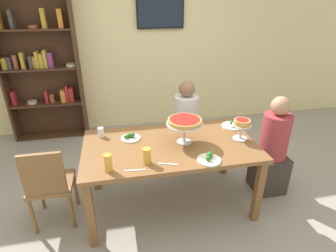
# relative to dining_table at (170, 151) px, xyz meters

# --- Properties ---
(ground_plane) EXTENTS (12.00, 12.00, 0.00)m
(ground_plane) POSITION_rel_dining_table_xyz_m (0.00, 0.00, -0.66)
(ground_plane) COLOR gray
(rear_partition) EXTENTS (8.00, 0.12, 2.80)m
(rear_partition) POSITION_rel_dining_table_xyz_m (0.00, 2.20, 0.74)
(rear_partition) COLOR beige
(rear_partition) RESTS_ON ground_plane
(dining_table) EXTENTS (1.71, 0.96, 0.74)m
(dining_table) POSITION_rel_dining_table_xyz_m (0.00, 0.00, 0.00)
(dining_table) COLOR brown
(dining_table) RESTS_ON ground_plane
(bookshelf) EXTENTS (1.10, 0.30, 2.21)m
(bookshelf) POSITION_rel_dining_table_xyz_m (-1.55, 2.02, 0.48)
(bookshelf) COLOR #422819
(bookshelf) RESTS_ON ground_plane
(television) EXTENTS (0.74, 0.05, 0.43)m
(television) POSITION_rel_dining_table_xyz_m (0.29, 2.11, 1.19)
(television) COLOR black
(diner_head_east) EXTENTS (0.34, 0.34, 1.15)m
(diner_head_east) POSITION_rel_dining_table_xyz_m (1.17, 0.01, -0.16)
(diner_head_east) COLOR #382D28
(diner_head_east) RESTS_ON ground_plane
(diner_far_right) EXTENTS (0.34, 0.34, 1.15)m
(diner_far_right) POSITION_rel_dining_table_xyz_m (0.37, 0.77, -0.16)
(diner_far_right) COLOR #382D28
(diner_far_right) RESTS_ON ground_plane
(chair_head_west) EXTENTS (0.40, 0.40, 0.87)m
(chair_head_west) POSITION_rel_dining_table_xyz_m (-1.17, -0.07, -0.17)
(chair_head_west) COLOR brown
(chair_head_west) RESTS_ON ground_plane
(deep_dish_pizza_stand) EXTENTS (0.36, 0.36, 0.26)m
(deep_dish_pizza_stand) POSITION_rel_dining_table_xyz_m (0.14, 0.00, 0.30)
(deep_dish_pizza_stand) COLOR silver
(deep_dish_pizza_stand) RESTS_ON dining_table
(personal_pizza_stand) EXTENTS (0.19, 0.19, 0.22)m
(personal_pizza_stand) POSITION_rel_dining_table_xyz_m (0.73, -0.05, 0.24)
(personal_pizza_stand) COLOR silver
(personal_pizza_stand) RESTS_ON dining_table
(salad_plate_near_diner) EXTENTS (0.20, 0.20, 0.07)m
(salad_plate_near_diner) POSITION_rel_dining_table_xyz_m (-0.38, 0.19, 0.10)
(salad_plate_near_diner) COLOR white
(salad_plate_near_diner) RESTS_ON dining_table
(salad_plate_far_diner) EXTENTS (0.22, 0.22, 0.07)m
(salad_plate_far_diner) POSITION_rel_dining_table_xyz_m (0.28, -0.37, 0.10)
(salad_plate_far_diner) COLOR white
(salad_plate_far_diner) RESTS_ON dining_table
(salad_plate_spare) EXTENTS (0.23, 0.23, 0.06)m
(salad_plate_spare) POSITION_rel_dining_table_xyz_m (0.77, 0.25, 0.10)
(salad_plate_spare) COLOR white
(salad_plate_spare) RESTS_ON dining_table
(beer_glass_amber_tall) EXTENTS (0.07, 0.07, 0.16)m
(beer_glass_amber_tall) POSITION_rel_dining_table_xyz_m (-0.60, -0.35, 0.16)
(beer_glass_amber_tall) COLOR gold
(beer_glass_amber_tall) RESTS_ON dining_table
(beer_glass_amber_short) EXTENTS (0.07, 0.07, 0.15)m
(beer_glass_amber_short) POSITION_rel_dining_table_xyz_m (-0.27, -0.30, 0.16)
(beer_glass_amber_short) COLOR gold
(beer_glass_amber_short) RESTS_ON dining_table
(water_glass_clear_near) EXTENTS (0.06, 0.06, 0.10)m
(water_glass_clear_near) POSITION_rel_dining_table_xyz_m (-0.67, 0.30, 0.13)
(water_glass_clear_near) COLOR white
(water_glass_clear_near) RESTS_ON dining_table
(cutlery_fork_near) EXTENTS (0.18, 0.03, 0.00)m
(cutlery_fork_near) POSITION_rel_dining_table_xyz_m (-0.39, -0.39, 0.09)
(cutlery_fork_near) COLOR silver
(cutlery_fork_near) RESTS_ON dining_table
(cutlery_knife_near) EXTENTS (0.18, 0.07, 0.00)m
(cutlery_knife_near) POSITION_rel_dining_table_xyz_m (-0.09, -0.35, 0.09)
(cutlery_knife_near) COLOR silver
(cutlery_knife_near) RESTS_ON dining_table
(cutlery_fork_far) EXTENTS (0.17, 0.08, 0.00)m
(cutlery_fork_far) POSITION_rel_dining_table_xyz_m (0.28, 0.36, 0.09)
(cutlery_fork_far) COLOR silver
(cutlery_fork_far) RESTS_ON dining_table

